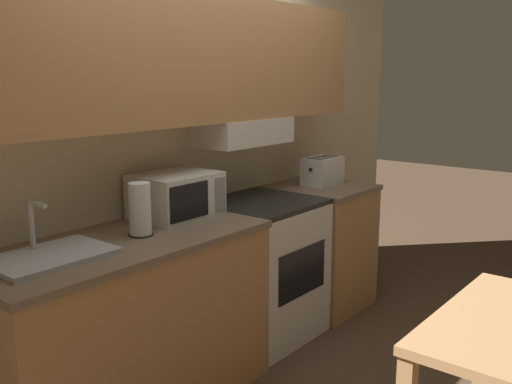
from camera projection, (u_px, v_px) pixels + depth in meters
ground_plane at (180, 343)px, 3.58m from camera, size 16.00×16.00×0.00m
wall_back at (182, 103)px, 3.25m from camera, size 5.16×0.38×2.55m
lower_counter_main at (126, 326)px, 2.79m from camera, size 1.47×0.67×0.88m
lower_counter_right_stub at (318, 245)px, 4.11m from camera, size 0.62×0.67×0.88m
stove_range at (261, 269)px, 3.62m from camera, size 0.68×0.63×0.88m
microwave at (176, 195)px, 3.11m from camera, size 0.44×0.35×0.24m
toaster at (322, 171)px, 4.03m from camera, size 0.30×0.19×0.20m
sink_basin at (50, 255)px, 2.41m from camera, size 0.51×0.34×0.24m
paper_towel_roll at (140, 209)px, 2.75m from camera, size 0.12×0.12×0.26m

